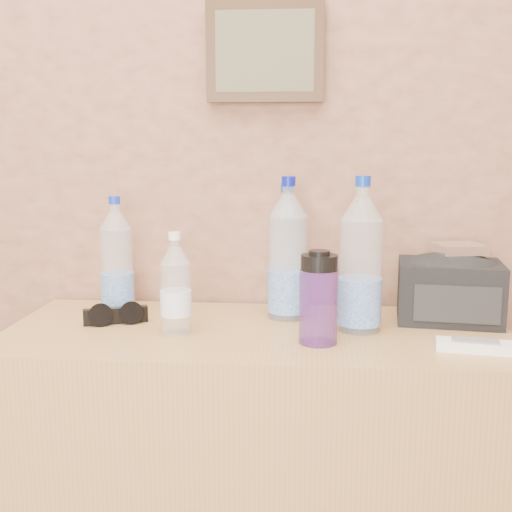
# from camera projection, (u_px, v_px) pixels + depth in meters

# --- Properties ---
(picture_frame) EXTENTS (0.30, 0.03, 0.25)m
(picture_frame) POSITION_uv_depth(u_px,v_px,m) (265.00, 52.00, 1.63)
(picture_frame) COLOR #382311
(picture_frame) RESTS_ON room_shell
(dresser) EXTENTS (1.18, 0.49, 0.74)m
(dresser) POSITION_uv_depth(u_px,v_px,m) (257.00, 475.00, 1.57)
(dresser) COLOR #9E744A
(dresser) RESTS_ON ground
(pet_large_a) EXTENTS (0.08, 0.08, 0.30)m
(pet_large_a) POSITION_uv_depth(u_px,v_px,m) (117.00, 262.00, 1.64)
(pet_large_a) COLOR white
(pet_large_a) RESTS_ON dresser
(pet_large_b) EXTENTS (0.10, 0.10, 0.35)m
(pet_large_b) POSITION_uv_depth(u_px,v_px,m) (288.00, 256.00, 1.59)
(pet_large_b) COLOR silver
(pet_large_b) RESTS_ON dresser
(pet_large_c) EXTENTS (0.09, 0.09, 0.33)m
(pet_large_c) POSITION_uv_depth(u_px,v_px,m) (287.00, 258.00, 1.62)
(pet_large_c) COLOR white
(pet_large_c) RESTS_ON dresser
(pet_large_d) EXTENTS (0.10, 0.10, 0.36)m
(pet_large_d) POSITION_uv_depth(u_px,v_px,m) (361.00, 263.00, 1.48)
(pet_large_d) COLOR white
(pet_large_d) RESTS_ON dresser
(pet_small) EXTENTS (0.07, 0.07, 0.24)m
(pet_small) POSITION_uv_depth(u_px,v_px,m) (176.00, 289.00, 1.46)
(pet_small) COLOR #C4DFFB
(pet_small) RESTS_ON dresser
(nalgene_bottle) EXTENTS (0.08, 0.08, 0.21)m
(nalgene_bottle) POSITION_uv_depth(u_px,v_px,m) (319.00, 298.00, 1.39)
(nalgene_bottle) COLOR #542684
(nalgene_bottle) RESTS_ON dresser
(sunglasses) EXTENTS (0.16, 0.11, 0.04)m
(sunglasses) POSITION_uv_depth(u_px,v_px,m) (116.00, 315.00, 1.56)
(sunglasses) COLOR black
(sunglasses) RESTS_ON dresser
(ac_remote) EXTENTS (0.16, 0.07, 0.02)m
(ac_remote) POSITION_uv_depth(u_px,v_px,m) (475.00, 346.00, 1.35)
(ac_remote) COLOR beige
(ac_remote) RESTS_ON dresser
(toiletry_bag) EXTENTS (0.26, 0.20, 0.17)m
(toiletry_bag) POSITION_uv_depth(u_px,v_px,m) (449.00, 288.00, 1.57)
(toiletry_bag) COLOR black
(toiletry_bag) RESTS_ON dresser
(foil_packet) EXTENTS (0.13, 0.11, 0.02)m
(foil_packet) POSITION_uv_depth(u_px,v_px,m) (459.00, 248.00, 1.57)
(foil_packet) COLOR silver
(foil_packet) RESTS_ON toiletry_bag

